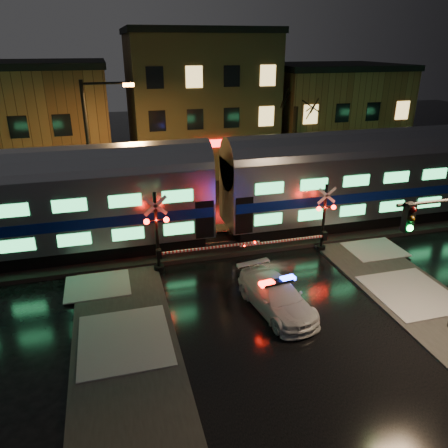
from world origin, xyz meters
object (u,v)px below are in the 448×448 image
(police_car, at_px, (277,296))
(streetlight, at_px, (94,147))
(crossing_signal_left, at_px, (165,240))
(crossing_signal_right, at_px, (318,226))

(police_car, distance_m, streetlight, 14.22)
(police_car, relative_size, streetlight, 0.56)
(police_car, distance_m, crossing_signal_left, 6.39)
(crossing_signal_left, height_order, streetlight, streetlight)
(crossing_signal_left, xyz_separation_m, streetlight, (-3.02, 6.69, 3.40))
(police_car, xyz_separation_m, crossing_signal_left, (-4.12, 4.77, 1.06))
(police_car, bearing_deg, crossing_signal_left, 121.97)
(crossing_signal_left, distance_m, streetlight, 8.09)
(crossing_signal_right, bearing_deg, streetlight, 149.54)
(police_car, height_order, crossing_signal_right, crossing_signal_right)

